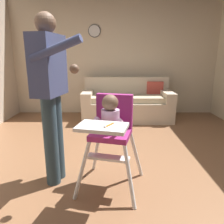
% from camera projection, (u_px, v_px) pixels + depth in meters
% --- Properties ---
extents(ground, '(6.14, 7.06, 0.10)m').
position_uv_depth(ground, '(117.00, 177.00, 2.41)').
color(ground, brown).
extents(wall_far, '(5.34, 0.06, 2.70)m').
position_uv_depth(wall_far, '(114.00, 54.00, 4.73)').
color(wall_far, beige).
rests_on(wall_far, ground).
extents(couch, '(1.83, 0.86, 0.86)m').
position_uv_depth(couch, '(127.00, 103.00, 4.48)').
color(couch, beige).
rests_on(couch, ground).
extents(high_chair, '(0.72, 0.82, 0.95)m').
position_uv_depth(high_chair, '(110.00, 124.00, 2.00)').
color(high_chair, white).
rests_on(high_chair, ground).
extents(adult_standing, '(0.51, 0.56, 1.66)m').
position_uv_depth(adult_standing, '(50.00, 92.00, 2.04)').
color(adult_standing, '#2F4653').
rests_on(adult_standing, ground).
extents(wall_clock, '(0.27, 0.04, 0.27)m').
position_uv_depth(wall_clock, '(94.00, 31.00, 4.57)').
color(wall_clock, white).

